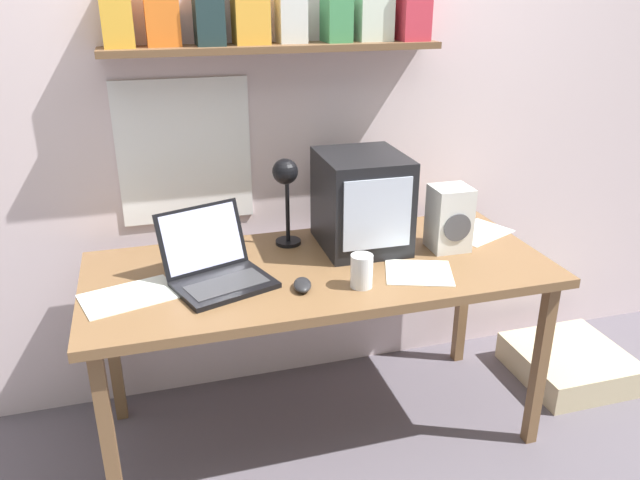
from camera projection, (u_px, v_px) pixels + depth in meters
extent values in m
plane|color=#5B545E|center=(320.00, 427.00, 2.57)|extent=(12.00, 12.00, 0.00)
cube|color=silver|center=(287.00, 90.00, 2.49)|extent=(5.60, 0.06, 2.60)
cube|color=white|center=(185.00, 152.00, 2.43)|extent=(0.51, 0.01, 0.56)
cube|color=brown|center=(275.00, 48.00, 2.30)|extent=(1.26, 0.18, 0.02)
cube|color=gold|center=(117.00, 18.00, 2.14)|extent=(0.10, 0.13, 0.19)
cube|color=orange|center=(162.00, 14.00, 2.18)|extent=(0.12, 0.11, 0.21)
cube|color=#1C3031|center=(209.00, 16.00, 2.21)|extent=(0.10, 0.14, 0.20)
cube|color=gold|center=(250.00, 7.00, 2.24)|extent=(0.12, 0.13, 0.26)
cube|color=silver|center=(292.00, 12.00, 2.30)|extent=(0.10, 0.11, 0.22)
cube|color=#3E8850|center=(336.00, 8.00, 2.33)|extent=(0.09, 0.13, 0.25)
cube|color=silver|center=(373.00, 13.00, 2.38)|extent=(0.13, 0.12, 0.20)
cube|color=#C63142|center=(411.00, 9.00, 2.40)|extent=(0.11, 0.15, 0.23)
cube|color=brown|center=(320.00, 269.00, 2.29)|extent=(1.69, 0.73, 0.03)
cube|color=brown|center=(109.00, 444.00, 1.96)|extent=(0.04, 0.05, 0.70)
cube|color=brown|center=(540.00, 365.00, 2.37)|extent=(0.04, 0.05, 0.70)
cube|color=brown|center=(112.00, 345.00, 2.50)|extent=(0.04, 0.05, 0.70)
cube|color=brown|center=(463.00, 294.00, 2.90)|extent=(0.04, 0.05, 0.70)
cube|color=black|center=(361.00, 201.00, 2.40)|extent=(0.32, 0.36, 0.36)
cube|color=silver|center=(378.00, 214.00, 2.23)|extent=(0.26, 0.01, 0.26)
cube|color=black|center=(225.00, 285.00, 2.12)|extent=(0.37, 0.32, 0.02)
cube|color=#38383A|center=(227.00, 284.00, 2.10)|extent=(0.29, 0.21, 0.00)
cube|color=black|center=(202.00, 238.00, 2.19)|extent=(0.32, 0.18, 0.22)
cube|color=#BEC2F4|center=(202.00, 238.00, 2.19)|extent=(0.29, 0.17, 0.20)
cylinder|color=black|center=(288.00, 242.00, 2.47)|extent=(0.10, 0.10, 0.01)
cylinder|color=black|center=(287.00, 205.00, 2.41)|extent=(0.02, 0.02, 0.30)
sphere|color=black|center=(285.00, 172.00, 2.30)|extent=(0.10, 0.10, 0.10)
cylinder|color=white|center=(362.00, 271.00, 2.11)|extent=(0.08, 0.08, 0.12)
cylinder|color=#4CC656|center=(361.00, 275.00, 2.11)|extent=(0.07, 0.07, 0.08)
cube|color=silver|center=(449.00, 218.00, 2.38)|extent=(0.15, 0.14, 0.25)
cylinder|color=#4C4C51|center=(457.00, 228.00, 2.33)|extent=(0.11, 0.01, 0.11)
ellipsoid|color=#232326|center=(302.00, 285.00, 2.10)|extent=(0.08, 0.12, 0.03)
cube|color=white|center=(129.00, 296.00, 2.06)|extent=(0.34, 0.27, 0.00)
cube|color=white|center=(419.00, 273.00, 2.22)|extent=(0.29, 0.28, 0.00)
cube|color=white|center=(477.00, 232.00, 2.58)|extent=(0.32, 0.28, 0.00)
cube|color=beige|center=(569.00, 363.00, 2.88)|extent=(0.48, 0.48, 0.13)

